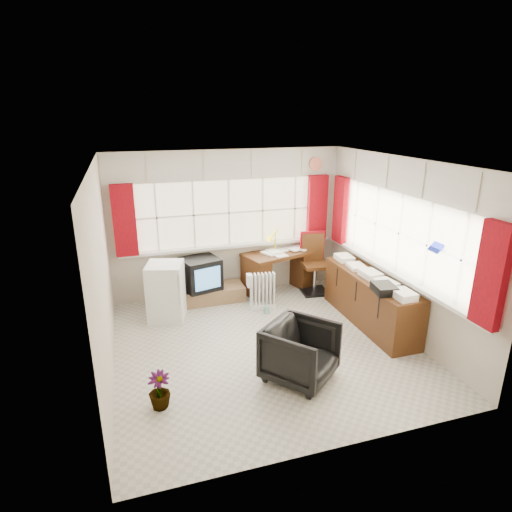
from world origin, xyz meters
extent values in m
plane|color=beige|center=(0.00, 0.00, 0.00)|extent=(4.00, 4.00, 0.00)
plane|color=beige|center=(0.00, 2.00, 1.25)|extent=(4.00, 0.00, 4.00)
plane|color=beige|center=(0.00, -2.00, 1.25)|extent=(4.00, 0.00, 4.00)
plane|color=beige|center=(-2.00, 0.00, 1.25)|extent=(0.00, 4.00, 4.00)
plane|color=beige|center=(2.00, 0.00, 1.25)|extent=(0.00, 4.00, 4.00)
plane|color=white|center=(0.00, 0.00, 2.50)|extent=(4.00, 4.00, 0.00)
plane|color=beige|center=(0.00, 1.98, 1.45)|extent=(3.60, 0.00, 3.60)
cube|color=white|center=(0.00, 1.94, 0.87)|extent=(3.70, 0.12, 0.05)
cube|color=white|center=(-1.20, 1.97, 1.45)|extent=(0.03, 0.02, 1.10)
cube|color=white|center=(-0.60, 1.97, 1.45)|extent=(0.03, 0.02, 1.10)
cube|color=white|center=(0.00, 1.97, 1.45)|extent=(0.03, 0.02, 1.10)
cube|color=white|center=(0.60, 1.97, 1.45)|extent=(0.03, 0.02, 1.10)
cube|color=white|center=(1.20, 1.97, 1.45)|extent=(0.03, 0.02, 1.10)
plane|color=beige|center=(1.98, 0.00, 1.45)|extent=(0.00, 3.60, 3.60)
cube|color=white|center=(1.94, 0.00, 0.87)|extent=(0.12, 3.70, 0.05)
cube|color=white|center=(1.97, -1.20, 1.45)|extent=(0.02, 0.03, 1.10)
cube|color=white|center=(1.97, -0.60, 1.45)|extent=(0.02, 0.03, 1.10)
cube|color=white|center=(1.97, 0.00, 1.45)|extent=(0.02, 0.03, 1.10)
cube|color=white|center=(1.97, 0.60, 1.45)|extent=(0.02, 0.03, 1.10)
cube|color=white|center=(1.97, 1.20, 1.45)|extent=(0.02, 0.03, 1.10)
cube|color=#9C080C|center=(-1.70, 1.90, 1.46)|extent=(0.35, 0.10, 1.15)
cube|color=#9C080C|center=(1.60, 1.90, 1.46)|extent=(0.35, 0.10, 1.15)
cube|color=#9C080C|center=(1.90, 1.60, 1.46)|extent=(0.10, 0.35, 1.15)
cube|color=#9C080C|center=(1.90, -1.70, 1.46)|extent=(0.10, 0.35, 1.15)
cube|color=beige|center=(0.00, 1.96, 2.25)|extent=(3.95, 0.08, 0.48)
cube|color=beige|center=(1.96, 0.00, 2.25)|extent=(0.08, 3.95, 0.48)
cube|color=#462A10|center=(0.85, 1.80, 0.70)|extent=(1.38, 0.95, 0.06)
cube|color=#462A10|center=(0.38, 1.66, 0.33)|extent=(0.44, 0.62, 0.67)
cube|color=#462A10|center=(1.32, 1.94, 0.33)|extent=(0.44, 0.62, 0.67)
cube|color=white|center=(0.85, 1.80, 0.74)|extent=(0.29, 0.34, 0.02)
cube|color=white|center=(0.85, 1.80, 0.74)|extent=(0.29, 0.34, 0.02)
cube|color=white|center=(0.85, 1.80, 0.75)|extent=(0.29, 0.34, 0.02)
cube|color=white|center=(0.85, 1.80, 0.75)|extent=(0.29, 0.34, 0.02)
cube|color=white|center=(0.85, 1.80, 0.75)|extent=(0.29, 0.34, 0.02)
cube|color=white|center=(0.85, 1.80, 0.76)|extent=(0.29, 0.34, 0.02)
cube|color=white|center=(0.85, 1.80, 0.76)|extent=(0.29, 0.34, 0.02)
cylinder|color=#DCC909|center=(0.80, 1.87, 0.74)|extent=(0.09, 0.09, 0.02)
cylinder|color=#DCC909|center=(0.80, 1.87, 0.91)|extent=(0.02, 0.02, 0.35)
cone|color=#DCC909|center=(0.80, 1.87, 1.05)|extent=(0.17, 0.16, 0.14)
cube|color=black|center=(1.42, 1.50, 0.02)|extent=(0.49, 0.49, 0.04)
cylinder|color=silver|center=(1.42, 1.50, 0.26)|extent=(0.06, 0.06, 0.52)
cube|color=#462A10|center=(1.42, 1.50, 0.52)|extent=(0.48, 0.46, 0.06)
cube|color=#462A10|center=(1.45, 1.72, 0.80)|extent=(0.40, 0.09, 0.50)
cube|color=#9C080C|center=(1.45, 1.72, 0.82)|extent=(0.44, 0.11, 0.52)
imported|color=black|center=(0.16, -0.83, 0.35)|extent=(1.08, 1.08, 0.71)
cube|color=white|center=(0.33, 1.15, 0.04)|extent=(0.42, 0.20, 0.08)
cube|color=white|center=(0.15, 1.17, 0.35)|extent=(0.04, 0.12, 0.53)
cube|color=white|center=(0.21, 1.17, 0.35)|extent=(0.04, 0.12, 0.53)
cube|color=white|center=(0.27, 1.16, 0.35)|extent=(0.04, 0.12, 0.53)
cube|color=white|center=(0.33, 1.15, 0.35)|extent=(0.04, 0.12, 0.53)
cube|color=white|center=(0.40, 1.15, 0.35)|extent=(0.04, 0.12, 0.53)
cube|color=white|center=(0.46, 1.14, 0.35)|extent=(0.04, 0.12, 0.53)
cube|color=white|center=(0.52, 1.14, 0.35)|extent=(0.04, 0.12, 0.53)
cube|color=#462A10|center=(1.73, 0.20, 0.38)|extent=(0.50, 2.00, 0.75)
cube|color=white|center=(1.70, -0.60, 0.80)|extent=(0.24, 0.32, 0.10)
cube|color=white|center=(1.70, -0.20, 0.80)|extent=(0.24, 0.32, 0.10)
cube|color=white|center=(1.70, 0.20, 0.80)|extent=(0.24, 0.32, 0.10)
cube|color=white|center=(1.70, 0.60, 0.80)|extent=(0.24, 0.32, 0.10)
cube|color=white|center=(1.70, 1.00, 0.80)|extent=(0.24, 0.32, 0.10)
cube|color=black|center=(1.56, -0.36, 0.81)|extent=(0.32, 0.39, 0.12)
cube|color=#95704A|center=(-0.55, 1.72, 0.12)|extent=(1.40, 0.50, 0.25)
cube|color=black|center=(-0.57, 1.71, 0.51)|extent=(0.70, 0.66, 0.53)
cube|color=#4F9DE2|center=(-0.50, 1.44, 0.51)|extent=(0.43, 0.14, 0.36)
cube|color=black|center=(-0.83, 1.74, 0.37)|extent=(0.77, 0.63, 0.24)
cube|color=black|center=(-0.83, 1.74, 0.61)|extent=(0.71, 0.59, 0.23)
cube|color=white|center=(-1.19, 1.26, 0.45)|extent=(0.65, 0.65, 0.90)
cube|color=silver|center=(-1.03, 0.94, 0.58)|extent=(0.03, 0.03, 0.48)
imported|color=white|center=(-0.76, 1.70, 0.16)|extent=(0.14, 0.14, 0.33)
imported|color=#87C9B9|center=(0.34, 0.95, 0.09)|extent=(0.08, 0.08, 0.17)
imported|color=black|center=(-1.51, -0.88, 0.21)|extent=(0.28, 0.28, 0.43)
camera|label=1|loc=(-1.67, -4.92, 3.06)|focal=30.00mm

